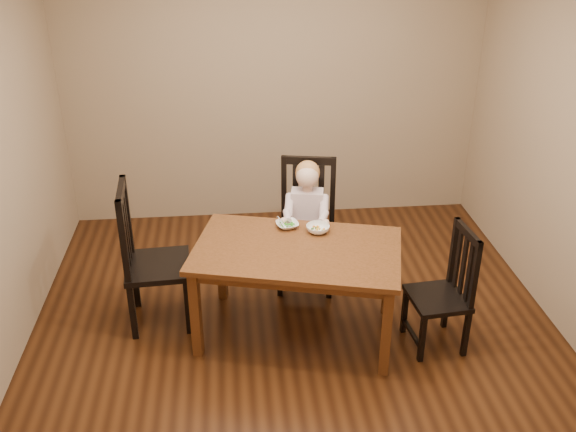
{
  "coord_description": "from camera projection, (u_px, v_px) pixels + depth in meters",
  "views": [
    {
      "loc": [
        -0.44,
        -3.98,
        2.99
      ],
      "look_at": [
        -0.03,
        0.25,
        0.84
      ],
      "focal_mm": 40.0,
      "sensor_mm": 36.0,
      "label": 1
    }
  ],
  "objects": [
    {
      "name": "chair_right",
      "position": [
        444.0,
        291.0,
        4.56
      ],
      "size": [
        0.42,
        0.44,
        0.93
      ],
      "rotation": [
        0.0,
        0.0,
        1.67
      ],
      "color": "black",
      "rests_on": "room"
    },
    {
      "name": "bowl_peas",
      "position": [
        287.0,
        225.0,
        4.82
      ],
      "size": [
        0.2,
        0.2,
        0.04
      ],
      "primitive_type": "imported",
      "rotation": [
        0.0,
        0.0,
        0.23
      ],
      "color": "white",
      "rests_on": "dining_table"
    },
    {
      "name": "fork",
      "position": [
        282.0,
        223.0,
        4.8
      ],
      "size": [
        0.06,
        0.12,
        0.05
      ],
      "rotation": [
        0.0,
        0.0,
        0.43
      ],
      "color": "silver",
      "rests_on": "bowl_peas"
    },
    {
      "name": "bowl_veg",
      "position": [
        318.0,
        229.0,
        4.75
      ],
      "size": [
        0.2,
        0.2,
        0.05
      ],
      "primitive_type": "imported",
      "rotation": [
        0.0,
        0.0,
        -0.16
      ],
      "color": "white",
      "rests_on": "dining_table"
    },
    {
      "name": "room",
      "position": [
        296.0,
        164.0,
        4.31
      ],
      "size": [
        4.01,
        4.01,
        2.71
      ],
      "color": "#42210E",
      "rests_on": "ground"
    },
    {
      "name": "chair_child",
      "position": [
        307.0,
        227.0,
        5.29
      ],
      "size": [
        0.54,
        0.52,
        1.08
      ],
      "rotation": [
        0.0,
        0.0,
        2.96
      ],
      "color": "black",
      "rests_on": "room"
    },
    {
      "name": "dining_table",
      "position": [
        297.0,
        258.0,
        4.59
      ],
      "size": [
        1.63,
        1.21,
        0.73
      ],
      "rotation": [
        0.0,
        0.0,
        -0.25
      ],
      "color": "#44270F",
      "rests_on": "room"
    },
    {
      "name": "toddler",
      "position": [
        307.0,
        213.0,
        5.17
      ],
      "size": [
        0.41,
        0.48,
        0.58
      ],
      "primitive_type": null,
      "rotation": [
        0.0,
        0.0,
        2.96
      ],
      "color": "beige",
      "rests_on": "chair_child"
    },
    {
      "name": "chair_left",
      "position": [
        149.0,
        259.0,
        4.77
      ],
      "size": [
        0.5,
        0.52,
        1.14
      ],
      "rotation": [
        0.0,
        0.0,
        -1.51
      ],
      "color": "black",
      "rests_on": "room"
    }
  ]
}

